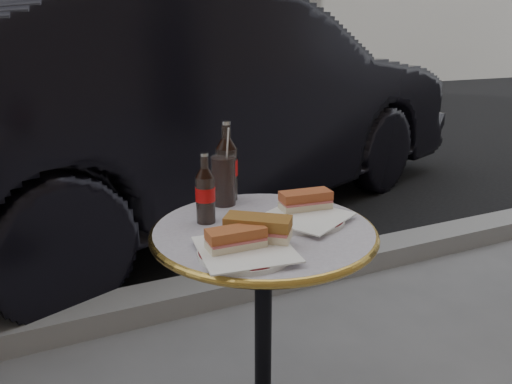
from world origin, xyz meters
name	(u,v)px	position (x,y,z in m)	size (l,w,h in m)	color
asphalt_road	(80,142)	(0.00, 5.00, 0.00)	(40.00, 8.00, 0.00)	black
curb	(180,297)	(0.00, 0.90, 0.05)	(40.00, 0.20, 0.12)	gray
bistro_table	(263,342)	(0.00, 0.00, 0.37)	(0.62, 0.62, 0.73)	#BAB2C4
plate_left	(245,252)	(-0.12, -0.14, 0.74)	(0.23, 0.23, 0.01)	silver
plate_right	(306,219)	(0.13, 0.00, 0.74)	(0.22, 0.22, 0.01)	silver
sandwich_left_a	(236,239)	(-0.13, -0.12, 0.77)	(0.14, 0.07, 0.05)	#A9542B
sandwich_left_b	(258,229)	(-0.06, -0.09, 0.77)	(0.16, 0.08, 0.06)	brown
sandwich_right	(306,201)	(0.16, 0.05, 0.77)	(0.15, 0.07, 0.05)	#A44D29
cola_bottle_left	(205,188)	(-0.13, 0.11, 0.83)	(0.06, 0.06, 0.20)	black
cola_bottle_right	(227,161)	(0.00, 0.27, 0.86)	(0.07, 0.07, 0.25)	black
cola_glass	(224,180)	(-0.03, 0.23, 0.81)	(0.08, 0.08, 0.15)	black
parked_car	(198,108)	(0.53, 2.15, 0.75)	(4.54, 1.58, 1.49)	black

